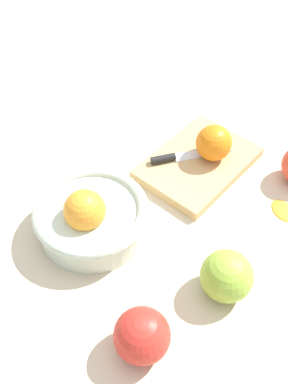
% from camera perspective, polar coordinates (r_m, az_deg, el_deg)
% --- Properties ---
extents(ground_plane, '(2.40, 2.40, 0.00)m').
position_cam_1_polar(ground_plane, '(0.80, 3.69, -2.40)').
color(ground_plane, beige).
extents(bowl, '(0.19, 0.19, 0.10)m').
position_cam_1_polar(bowl, '(0.75, -6.52, -3.02)').
color(bowl, beige).
rests_on(bowl, ground_plane).
extents(cutting_board, '(0.22, 0.16, 0.02)m').
position_cam_1_polar(cutting_board, '(0.87, 6.65, 3.51)').
color(cutting_board, tan).
rests_on(cutting_board, ground_plane).
extents(orange_on_board, '(0.07, 0.07, 0.07)m').
position_cam_1_polar(orange_on_board, '(0.85, 8.56, 5.97)').
color(orange_on_board, orange).
rests_on(orange_on_board, cutting_board).
extents(knife, '(0.14, 0.09, 0.01)m').
position_cam_1_polar(knife, '(0.86, 4.48, 4.40)').
color(knife, silver).
rests_on(knife, cutting_board).
extents(apple_front_left, '(0.08, 0.08, 0.08)m').
position_cam_1_polar(apple_front_left, '(0.64, -0.26, -17.19)').
color(apple_front_left, red).
rests_on(apple_front_left, ground_plane).
extents(apple_front_left_2, '(0.08, 0.08, 0.08)m').
position_cam_1_polar(apple_front_left_2, '(0.69, 10.09, -10.11)').
color(apple_front_left_2, '#8EB738').
rests_on(apple_front_left_2, ground_plane).
extents(citrus_peel, '(0.06, 0.06, 0.01)m').
position_cam_1_polar(citrus_peel, '(0.83, 16.73, -2.04)').
color(citrus_peel, orange).
rests_on(citrus_peel, ground_plane).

